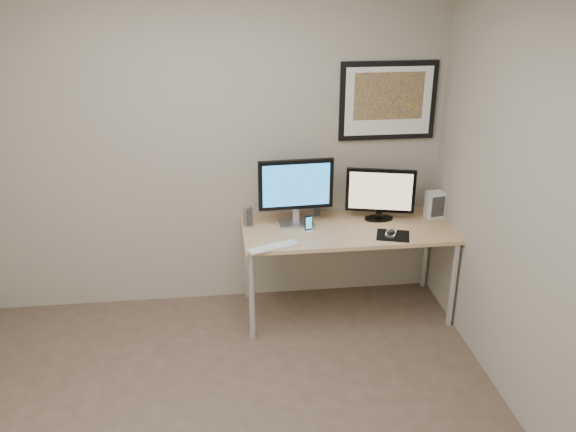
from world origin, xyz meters
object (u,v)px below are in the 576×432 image
at_px(framed_art, 388,101).
at_px(speaker_left, 247,216).
at_px(speaker_right, 316,207).
at_px(keyboard, 273,247).
at_px(monitor_large, 296,189).
at_px(phone_dock, 309,224).
at_px(fan_unit, 435,204).
at_px(monitor_tv, 380,193).
at_px(desk, 347,235).

height_order(framed_art, speaker_left, framed_art).
height_order(speaker_left, speaker_right, speaker_left).
bearing_deg(keyboard, speaker_right, 32.60).
distance_m(monitor_large, phone_dock, 0.28).
height_order(speaker_left, fan_unit, fan_unit).
height_order(phone_dock, fan_unit, fan_unit).
distance_m(monitor_tv, speaker_left, 1.04).
xyz_separation_m(desk, fan_unit, (0.72, 0.12, 0.17)).
distance_m(speaker_left, fan_unit, 1.48).
height_order(desk, phone_dock, phone_dock).
xyz_separation_m(speaker_left, keyboard, (0.16, -0.40, -0.08)).
bearing_deg(framed_art, fan_unit, -29.40).
bearing_deg(monitor_tv, phone_dock, -150.29).
distance_m(desk, speaker_left, 0.78).
relative_size(monitor_large, fan_unit, 2.74).
height_order(desk, framed_art, framed_art).
bearing_deg(desk, monitor_large, 165.10).
relative_size(framed_art, keyboard, 1.98).
distance_m(framed_art, monitor_large, 0.98).
relative_size(monitor_large, keyboard, 1.51).
bearing_deg(speaker_left, speaker_right, -10.78).
distance_m(desk, fan_unit, 0.75).
bearing_deg(monitor_large, keyboard, -121.30).
bearing_deg(speaker_left, desk, -32.62).
distance_m(desk, phone_dock, 0.34).
distance_m(monitor_large, fan_unit, 1.12).
bearing_deg(desk, fan_unit, 9.60).
bearing_deg(fan_unit, phone_dock, 179.53).
distance_m(speaker_right, keyboard, 0.67).
xyz_separation_m(framed_art, keyboard, (-0.95, -0.62, -0.88)).
height_order(monitor_large, speaker_left, monitor_large).
xyz_separation_m(monitor_tv, keyboard, (-0.87, -0.40, -0.22)).
xyz_separation_m(desk, speaker_right, (-0.21, 0.24, 0.15)).
relative_size(desk, fan_unit, 7.67).
relative_size(speaker_left, speaker_right, 1.05).
relative_size(phone_dock, fan_unit, 0.63).
distance_m(speaker_left, keyboard, 0.44).
height_order(monitor_tv, phone_dock, monitor_tv).
xyz_separation_m(desk, monitor_tv, (0.27, 0.12, 0.29)).
height_order(framed_art, speaker_right, framed_art).
bearing_deg(framed_art, speaker_left, -168.94).
distance_m(monitor_large, keyboard, 0.53).
bearing_deg(phone_dock, desk, -8.48).
height_order(framed_art, monitor_large, framed_art).
height_order(monitor_large, monitor_tv, monitor_large).
relative_size(speaker_right, fan_unit, 0.76).
xyz_separation_m(desk, framed_art, (0.35, 0.33, 0.96)).
bearing_deg(fan_unit, desk, 179.76).
bearing_deg(phone_dock, keyboard, -157.66).
bearing_deg(phone_dock, framed_art, 12.63).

